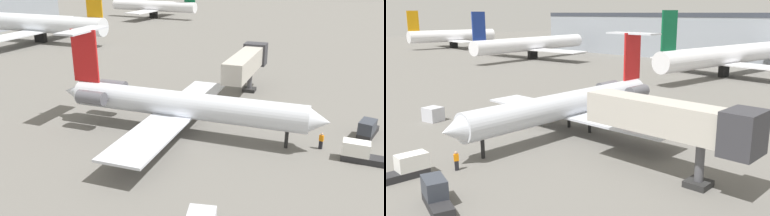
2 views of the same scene
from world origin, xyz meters
The scene contains 10 objects.
ground_plane centered at (0.00, 0.00, -0.05)m, with size 400.00×400.00×0.10m, color #66635E.
regional_jet centered at (2.33, 1.58, 3.29)m, with size 25.12×29.94×10.57m.
jet_bridge centered at (17.72, -2.76, 4.80)m, with size 14.69×3.25×6.51m.
ground_crew_marshaller centered at (3.17, -13.47, 0.86)m, with size 0.39×0.47×1.69m.
baggage_tug_lead centered at (1.63, -16.92, 0.84)m, with size 1.67×4.09×1.90m.
baggage_tug_trailing centered at (7.96, -17.97, 0.84)m, with size 4.23×2.49×1.90m.
cargo_container_uld centered at (-13.48, -6.53, 0.86)m, with size 2.34×2.20×1.73m.
parked_airliner_west_end centered at (-108.40, 53.19, 4.44)m, with size 28.16×33.20×13.69m.
parked_airliner_west_mid centered at (-57.57, 48.01, 4.22)m, with size 35.50×41.97×13.25m.
parked_airliner_centre centered at (-2.77, 52.43, 4.31)m, with size 35.17×41.47×13.43m.
Camera 2 is at (33.11, -30.80, 13.01)m, focal length 38.89 mm.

